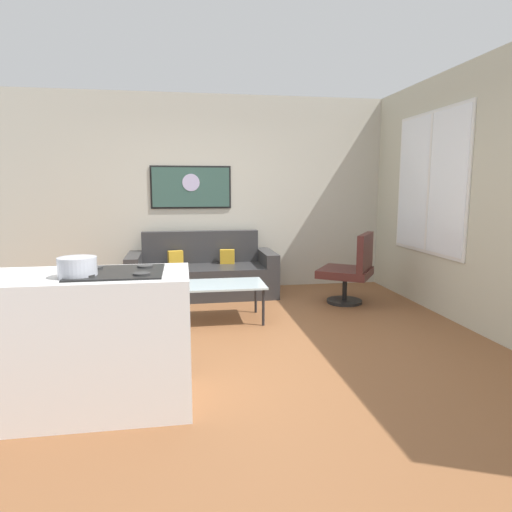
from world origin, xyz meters
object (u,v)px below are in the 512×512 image
Objects in this scene: coffee_table at (220,287)px; wall_painting at (191,187)px; couch at (202,275)px; mixing_bowl at (77,268)px; armchair at (351,269)px.

wall_painting is at bearing 99.08° from coffee_table.
mixing_bowl is at bearing -105.90° from couch.
mixing_bowl is (-2.79, -2.45, 0.54)m from armchair.
wall_painting is (-0.27, 1.67, 1.10)m from coffee_table.
wall_painting reaches higher than coffee_table.
couch is 8.40× the size of mixing_bowl.
mixing_bowl is 0.21× the size of wall_painting.
mixing_bowl is 3.76m from wall_painting.
coffee_table is 1.08× the size of armchair.
couch is 2.20× the size of armchair.
couch is 1.25m from coffee_table.
couch is 1.76× the size of wall_painting.
armchair reaches higher than couch.
coffee_table is 2.02m from wall_painting.
couch is at bearing 96.74° from coffee_table.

